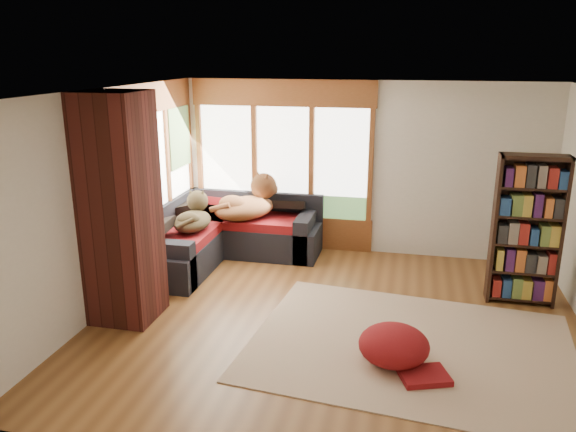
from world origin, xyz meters
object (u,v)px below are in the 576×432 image
at_px(area_rug, 410,346).
at_px(bookshelf, 527,231).
at_px(dog_tan, 249,203).
at_px(dog_brindle, 194,217).
at_px(brick_chimney, 120,209).
at_px(sectional_sofa, 222,239).
at_px(pouf, 394,344).

xyz_separation_m(area_rug, bookshelf, (1.30, 1.43, 0.92)).
bearing_deg(dog_tan, area_rug, -94.62).
xyz_separation_m(bookshelf, dog_brindle, (-4.34, 0.19, -0.17)).
height_order(area_rug, dog_brindle, dog_brindle).
height_order(brick_chimney, dog_brindle, brick_chimney).
bearing_deg(sectional_sofa, dog_brindle, -121.08).
height_order(sectional_sofa, area_rug, sectional_sofa).
xyz_separation_m(sectional_sofa, dog_tan, (0.37, 0.24, 0.52)).
bearing_deg(area_rug, brick_chimney, 179.70).
xyz_separation_m(brick_chimney, pouf, (3.08, -0.38, -1.10)).
xyz_separation_m(brick_chimney, dog_tan, (0.81, 2.29, -0.48)).
distance_m(area_rug, dog_tan, 3.45).
height_order(sectional_sofa, bookshelf, bookshelf).
distance_m(sectional_sofa, area_rug, 3.49).
bearing_deg(brick_chimney, sectional_sofa, 77.71).
bearing_deg(brick_chimney, area_rug, -0.30).
bearing_deg(bookshelf, area_rug, -132.24).
height_order(sectional_sofa, dog_brindle, dog_brindle).
relative_size(sectional_sofa, pouf, 3.12).
height_order(pouf, dog_tan, dog_tan).
bearing_deg(dog_brindle, bookshelf, -97.10).
relative_size(sectional_sofa, dog_tan, 1.91).
bearing_deg(bookshelf, dog_tan, 166.74).
xyz_separation_m(bookshelf, dog_tan, (-3.73, 0.88, -0.10)).
xyz_separation_m(sectional_sofa, dog_brindle, (-0.24, -0.44, 0.45)).
distance_m(area_rug, bookshelf, 2.14).
relative_size(brick_chimney, bookshelf, 1.41).
distance_m(pouf, dog_tan, 3.56).
bearing_deg(brick_chimney, bookshelf, 17.26).
xyz_separation_m(brick_chimney, sectional_sofa, (0.45, 2.05, -1.00)).
bearing_deg(pouf, bookshelf, 50.77).
bearing_deg(dog_tan, brick_chimney, -160.67).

